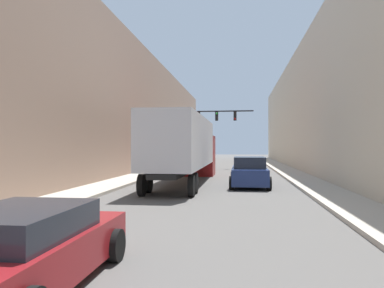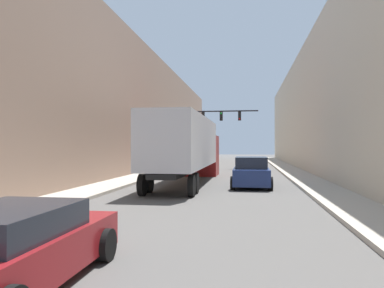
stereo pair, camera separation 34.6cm
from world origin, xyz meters
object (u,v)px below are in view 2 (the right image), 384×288
object	(u,v)px
suv_car	(251,172)
traffic_signal_gantry	(206,125)
semi_truck	(189,147)
sedan_car	(13,248)

from	to	relation	value
suv_car	traffic_signal_gantry	bearing A→B (deg)	104.87
semi_truck	sedan_car	bearing A→B (deg)	-90.35
semi_truck	suv_car	bearing A→B (deg)	-23.84
suv_car	traffic_signal_gantry	world-z (taller)	traffic_signal_gantry
traffic_signal_gantry	suv_car	bearing A→B (deg)	-75.13
semi_truck	suv_car	size ratio (longest dim) A/B	3.19
sedan_car	suv_car	bearing A→B (deg)	75.97
suv_car	semi_truck	bearing A→B (deg)	156.16
semi_truck	sedan_car	world-z (taller)	semi_truck
sedan_car	suv_car	distance (m)	16.01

